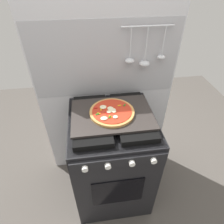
% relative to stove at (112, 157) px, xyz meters
% --- Properties ---
extents(ground_plane, '(4.00, 4.00, 0.00)m').
position_rel_stove_xyz_m(ground_plane, '(0.00, 0.00, -0.45)').
color(ground_plane, '#4C4742').
extents(kitchen_backsplash, '(1.10, 0.09, 1.55)m').
position_rel_stove_xyz_m(kitchen_backsplash, '(0.00, 0.34, 0.34)').
color(kitchen_backsplash, silver).
rests_on(kitchen_backsplash, ground_plane).
extents(stove, '(0.60, 0.64, 0.90)m').
position_rel_stove_xyz_m(stove, '(0.00, 0.00, 0.00)').
color(stove, black).
rests_on(stove, ground_plane).
extents(baking_tray, '(0.54, 0.38, 0.02)m').
position_rel_stove_xyz_m(baking_tray, '(0.00, 0.00, 0.46)').
color(baking_tray, '#2D2826').
rests_on(baking_tray, stove).
extents(pizza_left, '(0.30, 0.30, 0.03)m').
position_rel_stove_xyz_m(pizza_left, '(-0.00, 0.00, 0.48)').
color(pizza_left, '#C18947').
rests_on(pizza_left, baking_tray).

